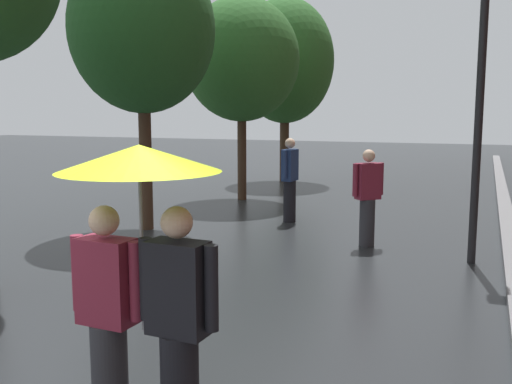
# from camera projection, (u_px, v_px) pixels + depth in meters

# --- Properties ---
(kerb_strip) EXTENTS (0.30, 36.00, 0.12)m
(kerb_strip) POSITION_uv_depth(u_px,v_px,m) (507.00, 221.00, 11.71)
(kerb_strip) COLOR slate
(kerb_strip) RESTS_ON ground
(street_tree_1) EXTENTS (2.74, 2.74, 5.36)m
(street_tree_1) POSITION_uv_depth(u_px,v_px,m) (142.00, 30.00, 10.75)
(street_tree_1) COLOR #473323
(street_tree_1) RESTS_ON ground
(street_tree_2) EXTENTS (2.93, 2.93, 5.14)m
(street_tree_2) POSITION_uv_depth(u_px,v_px,m) (242.00, 60.00, 14.52)
(street_tree_2) COLOR #473323
(street_tree_2) RESTS_ON ground
(street_tree_3) EXTENTS (3.12, 3.12, 5.84)m
(street_tree_3) POSITION_uv_depth(u_px,v_px,m) (285.00, 61.00, 18.31)
(street_tree_3) COLOR #473323
(street_tree_3) RESTS_ON ground
(couple_under_umbrella) EXTENTS (1.17, 1.09, 2.07)m
(couple_under_umbrella) POSITION_uv_depth(u_px,v_px,m) (141.00, 250.00, 3.86)
(couple_under_umbrella) COLOR #2D2D33
(couple_under_umbrella) RESTS_ON ground
(street_lamp_post) EXTENTS (0.24, 0.24, 4.41)m
(street_lamp_post) POSITION_uv_depth(u_px,v_px,m) (480.00, 92.00, 8.40)
(street_lamp_post) COLOR black
(street_lamp_post) RESTS_ON ground
(pedestrian_walking_midground) EXTENTS (0.45, 0.43, 1.65)m
(pedestrian_walking_midground) POSITION_uv_depth(u_px,v_px,m) (368.00, 197.00, 9.72)
(pedestrian_walking_midground) COLOR #2D2D33
(pedestrian_walking_midground) RESTS_ON ground
(pedestrian_walking_far) EXTENTS (0.26, 0.59, 1.74)m
(pedestrian_walking_far) POSITION_uv_depth(u_px,v_px,m) (290.00, 179.00, 11.87)
(pedestrian_walking_far) COLOR black
(pedestrian_walking_far) RESTS_ON ground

